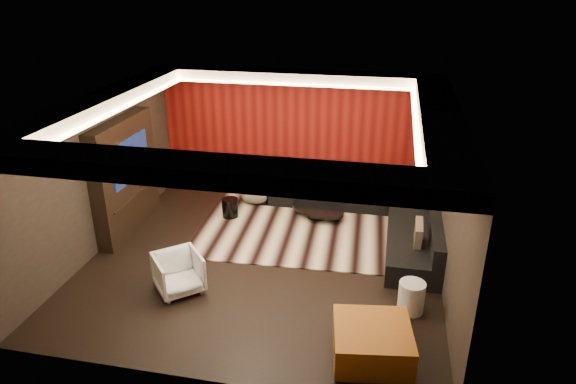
% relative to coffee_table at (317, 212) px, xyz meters
% --- Properties ---
extents(floor, '(6.00, 6.00, 0.02)m').
position_rel_coffee_table_xyz_m(floor, '(-0.67, -1.80, -0.13)').
color(floor, black).
rests_on(floor, ground).
extents(ceiling, '(6.00, 6.00, 0.02)m').
position_rel_coffee_table_xyz_m(ceiling, '(-0.67, -1.80, 2.69)').
color(ceiling, silver).
rests_on(ceiling, ground).
extents(wall_back, '(6.00, 0.02, 2.80)m').
position_rel_coffee_table_xyz_m(wall_back, '(-0.67, 1.21, 1.28)').
color(wall_back, black).
rests_on(wall_back, ground).
extents(wall_left, '(0.02, 6.00, 2.80)m').
position_rel_coffee_table_xyz_m(wall_left, '(-3.68, -1.80, 1.28)').
color(wall_left, black).
rests_on(wall_left, ground).
extents(wall_right, '(0.02, 6.00, 2.80)m').
position_rel_coffee_table_xyz_m(wall_right, '(2.34, -1.80, 1.28)').
color(wall_right, black).
rests_on(wall_right, ground).
extents(red_feature_wall, '(5.98, 0.05, 2.78)m').
position_rel_coffee_table_xyz_m(red_feature_wall, '(-0.67, 1.17, 1.28)').
color(red_feature_wall, '#6B0C0A').
rests_on(red_feature_wall, ground).
extents(soffit_back, '(6.00, 0.60, 0.22)m').
position_rel_coffee_table_xyz_m(soffit_back, '(-0.67, 0.90, 2.57)').
color(soffit_back, silver).
rests_on(soffit_back, ground).
extents(soffit_front, '(6.00, 0.60, 0.22)m').
position_rel_coffee_table_xyz_m(soffit_front, '(-0.67, -4.50, 2.57)').
color(soffit_front, silver).
rests_on(soffit_front, ground).
extents(soffit_left, '(0.60, 4.80, 0.22)m').
position_rel_coffee_table_xyz_m(soffit_left, '(-3.37, -1.80, 2.57)').
color(soffit_left, silver).
rests_on(soffit_left, ground).
extents(soffit_right, '(0.60, 4.80, 0.22)m').
position_rel_coffee_table_xyz_m(soffit_right, '(2.03, -1.80, 2.57)').
color(soffit_right, silver).
rests_on(soffit_right, ground).
extents(cove_back, '(4.80, 0.08, 0.04)m').
position_rel_coffee_table_xyz_m(cove_back, '(-0.67, 0.56, 2.48)').
color(cove_back, '#FFD899').
rests_on(cove_back, ground).
extents(cove_front, '(4.80, 0.08, 0.04)m').
position_rel_coffee_table_xyz_m(cove_front, '(-0.67, -4.16, 2.48)').
color(cove_front, '#FFD899').
rests_on(cove_front, ground).
extents(cove_left, '(0.08, 4.80, 0.04)m').
position_rel_coffee_table_xyz_m(cove_left, '(-3.03, -1.80, 2.48)').
color(cove_left, '#FFD899').
rests_on(cove_left, ground).
extents(cove_right, '(0.08, 4.80, 0.04)m').
position_rel_coffee_table_xyz_m(cove_right, '(1.69, -1.80, 2.48)').
color(cove_right, '#FFD899').
rests_on(cove_right, ground).
extents(tv_surround, '(0.30, 2.00, 2.20)m').
position_rel_coffee_table_xyz_m(tv_surround, '(-3.52, -1.20, 0.98)').
color(tv_surround, black).
rests_on(tv_surround, ground).
extents(tv_screen, '(0.04, 1.30, 0.80)m').
position_rel_coffee_table_xyz_m(tv_screen, '(-3.36, -1.20, 1.33)').
color(tv_screen, black).
rests_on(tv_screen, ground).
extents(tv_shelf, '(0.04, 1.60, 0.04)m').
position_rel_coffee_table_xyz_m(tv_shelf, '(-3.36, -1.20, 0.58)').
color(tv_shelf, black).
rests_on(tv_shelf, ground).
extents(rug, '(4.12, 3.17, 0.02)m').
position_rel_coffee_table_xyz_m(rug, '(-0.23, -0.53, -0.11)').
color(rug, beige).
rests_on(rug, floor).
extents(coffee_table, '(1.57, 1.57, 0.20)m').
position_rel_coffee_table_xyz_m(coffee_table, '(0.00, 0.00, 0.00)').
color(coffee_table, black).
rests_on(coffee_table, rug).
extents(drum_stool, '(0.44, 0.44, 0.39)m').
position_rel_coffee_table_xyz_m(drum_stool, '(-1.76, -0.34, 0.10)').
color(drum_stool, black).
rests_on(drum_stool, rug).
extents(striped_pouf, '(0.83, 0.83, 0.36)m').
position_rel_coffee_table_xyz_m(striped_pouf, '(-1.43, 0.46, 0.08)').
color(striped_pouf, '#BFB194').
rests_on(striped_pouf, rug).
extents(white_side_table, '(0.45, 0.45, 0.49)m').
position_rel_coffee_table_xyz_m(white_side_table, '(1.83, -2.83, 0.12)').
color(white_side_table, silver).
rests_on(white_side_table, floor).
extents(orange_ottoman, '(1.13, 1.13, 0.44)m').
position_rel_coffee_table_xyz_m(orange_ottoman, '(1.32, -3.94, 0.10)').
color(orange_ottoman, '#8E4812').
rests_on(orange_ottoman, floor).
extents(armchair, '(0.98, 0.98, 0.64)m').
position_rel_coffee_table_xyz_m(armchair, '(-1.75, -3.03, 0.20)').
color(armchair, silver).
rests_on(armchair, floor).
extents(sectional_sofa, '(3.65, 3.50, 0.75)m').
position_rel_coffee_table_xyz_m(sectional_sofa, '(1.06, 0.06, 0.14)').
color(sectional_sofa, black).
rests_on(sectional_sofa, floor).
extents(throw_pillows, '(3.13, 2.73, 0.50)m').
position_rel_coffee_table_xyz_m(throw_pillows, '(0.88, -0.03, 0.50)').
color(throw_pillows, tan).
rests_on(throw_pillows, sectional_sofa).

